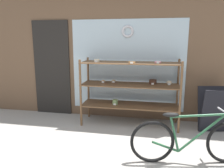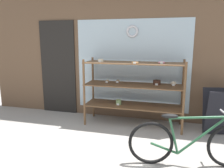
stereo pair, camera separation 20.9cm
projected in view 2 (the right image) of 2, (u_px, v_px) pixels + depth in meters
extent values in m
cube|color=brown|center=(123.00, 32.00, 4.53)|extent=(6.38, 0.08, 3.69)
cube|color=#A3B7C1|center=(132.00, 66.00, 4.57)|extent=(2.38, 0.02, 1.90)
cube|color=black|center=(58.00, 68.00, 5.01)|extent=(0.84, 0.03, 2.10)
torus|color=#B7B7BC|center=(132.00, 31.00, 4.42)|extent=(0.26, 0.06, 0.26)
cylinder|color=brown|center=(84.00, 93.00, 4.28)|extent=(0.04, 0.04, 1.32)
cylinder|color=brown|center=(184.00, 100.00, 3.81)|extent=(0.04, 0.04, 1.32)
cylinder|color=brown|center=(93.00, 87.00, 4.77)|extent=(0.04, 0.04, 1.32)
cylinder|color=brown|center=(182.00, 93.00, 4.31)|extent=(0.04, 0.04, 1.32)
cube|color=brown|center=(133.00, 105.00, 4.34)|extent=(1.91, 0.56, 0.02)
cube|color=brown|center=(134.00, 85.00, 4.26)|extent=(1.91, 0.56, 0.02)
cube|color=brown|center=(134.00, 63.00, 4.17)|extent=(1.91, 0.56, 0.02)
cylinder|color=beige|center=(101.00, 60.00, 4.31)|extent=(0.11, 0.11, 0.05)
cube|color=white|center=(100.00, 61.00, 4.26)|extent=(0.05, 0.00, 0.04)
ellipsoid|color=beige|center=(173.00, 83.00, 4.19)|extent=(0.11, 0.09, 0.08)
cube|color=white|center=(173.00, 85.00, 4.14)|extent=(0.05, 0.00, 0.04)
cylinder|color=#7A995B|center=(119.00, 102.00, 4.38)|extent=(0.11, 0.11, 0.10)
cube|color=white|center=(118.00, 104.00, 4.33)|extent=(0.05, 0.00, 0.04)
ellipsoid|color=#AD7F4C|center=(107.00, 81.00, 4.47)|extent=(0.08, 0.07, 0.05)
cube|color=white|center=(107.00, 82.00, 4.43)|extent=(0.05, 0.00, 0.04)
ellipsoid|color=brown|center=(118.00, 81.00, 4.49)|extent=(0.08, 0.07, 0.06)
cube|color=white|center=(117.00, 82.00, 4.44)|extent=(0.05, 0.00, 0.04)
torus|color=#B27A42|center=(135.00, 63.00, 4.02)|extent=(0.14, 0.14, 0.03)
cube|color=white|center=(135.00, 63.00, 3.94)|extent=(0.05, 0.00, 0.04)
cylinder|color=#422619|center=(157.00, 82.00, 4.26)|extent=(0.15, 0.15, 0.09)
cube|color=white|center=(157.00, 84.00, 4.19)|extent=(0.05, 0.00, 0.04)
torus|color=pink|center=(162.00, 63.00, 4.01)|extent=(0.12, 0.12, 0.03)
cube|color=white|center=(162.00, 63.00, 3.94)|extent=(0.05, 0.00, 0.04)
torus|color=black|center=(151.00, 143.00, 2.97)|extent=(0.61, 0.15, 0.61)
cylinder|color=#235133|center=(202.00, 136.00, 2.89)|extent=(0.62, 0.14, 0.57)
cylinder|color=#235133|center=(198.00, 118.00, 2.84)|extent=(0.73, 0.16, 0.07)
cylinder|color=#235133|center=(174.00, 136.00, 2.92)|extent=(0.16, 0.06, 0.51)
cylinder|color=#235133|center=(164.00, 148.00, 2.97)|extent=(0.38, 0.10, 0.17)
ellipsoid|color=black|center=(170.00, 116.00, 2.87)|extent=(0.23, 0.13, 0.06)
cube|color=black|center=(223.00, 114.00, 3.79)|extent=(0.60, 0.30, 0.83)
cube|color=black|center=(219.00, 111.00, 3.96)|extent=(0.60, 0.30, 0.83)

